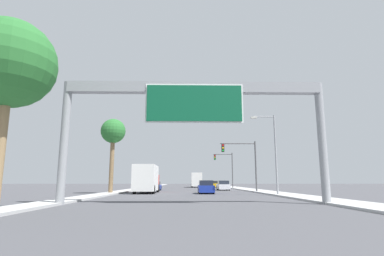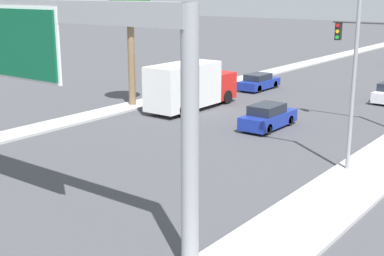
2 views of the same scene
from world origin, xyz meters
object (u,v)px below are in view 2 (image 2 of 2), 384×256
Objects in this scene: truck_box_primary at (190,86)px; traffic_light_near_intersection at (383,55)px; car_mid_right at (268,117)px; street_lamp_right at (348,66)px; car_far_center at (259,82)px; sign_gantry at (8,46)px; palm_tree_background at (130,7)px.

traffic_light_near_intersection reaches higher than truck_box_primary.
car_mid_right is 9.10m from street_lamp_right.
car_far_center is at bearing 150.01° from traffic_light_near_intersection.
street_lamp_right is at bearing 54.17° from sign_gantry.
truck_box_primary is at bearing 24.81° from palm_tree_background.
car_far_center is 9.54m from truck_box_primary.
street_lamp_right reaches higher than car_far_center.
sign_gantry is at bearing -109.35° from traffic_light_near_intersection.
sign_gantry is at bearing -60.30° from palm_tree_background.
car_mid_right is 7.21m from truck_box_primary.
sign_gantry reaches higher than car_far_center.
palm_tree_background is at bearing -155.19° from truck_box_primary.
palm_tree_background is at bearing 119.70° from sign_gantry.
car_far_center is at bearing 71.19° from palm_tree_background.
sign_gantry is at bearing -73.48° from truck_box_primary.
traffic_light_near_intersection is (7.05, 20.08, -1.73)m from sign_gantry.
traffic_light_near_intersection is at bearing 98.15° from street_lamp_right.
car_mid_right is 0.99× the size of car_far_center.
traffic_light_near_intersection reaches higher than car_far_center.
car_far_center is at bearing 90.00° from truck_box_primary.
street_lamp_right is (13.53, -6.22, 3.18)m from truck_box_primary.
truck_box_primary is at bearing 168.48° from car_mid_right.
car_far_center is 21.15m from street_lamp_right.
car_far_center is 0.55× the size of truck_box_primary.
truck_box_primary is 0.92× the size of palm_tree_background.
car_far_center is at bearing 130.76° from street_lamp_right.
car_mid_right is (1.75, 16.27, -5.45)m from sign_gantry.
street_lamp_right reaches higher than sign_gantry.
traffic_light_near_intersection is 16.85m from palm_tree_background.
sign_gantry is 17.25m from car_mid_right.
sign_gantry reaches higher than traffic_light_near_intersection.
truck_box_primary is 6.77m from palm_tree_background.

